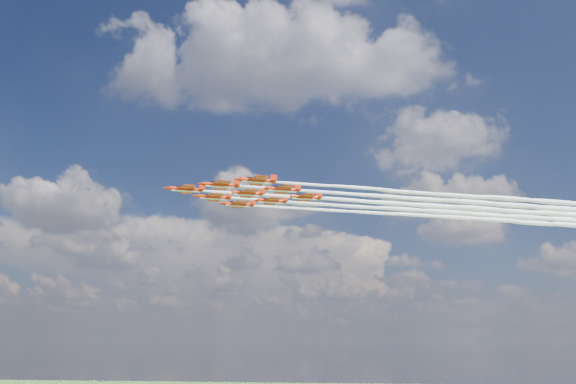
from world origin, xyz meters
name	(u,v)px	position (x,y,z in m)	size (l,w,h in m)	color
jet_lead	(385,203)	(38.11, 18.58, 73.25)	(120.64, 54.29, 2.94)	red
jet_row2_port	(422,199)	(48.98, 15.51, 73.25)	(120.64, 54.29, 2.94)	red
jet_row2_starb	(401,209)	(43.47, 28.52, 73.25)	(120.64, 54.29, 2.94)	red
jet_row3_port	(460,195)	(59.85, 12.45, 73.25)	(120.64, 54.29, 2.94)	red
jet_row3_centre	(436,206)	(54.34, 25.45, 73.25)	(120.64, 54.29, 2.94)	red
jet_row3_starb	(415,215)	(48.83, 38.46, 73.25)	(120.64, 54.29, 2.94)	red
jet_row4_port	(473,203)	(65.21, 22.39, 73.25)	(120.64, 54.29, 2.94)	red
jet_row4_starb	(449,212)	(59.70, 35.39, 73.25)	(120.64, 54.29, 2.94)	red
jet_tail	(484,209)	(70.57, 32.33, 73.25)	(120.64, 54.29, 2.94)	red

